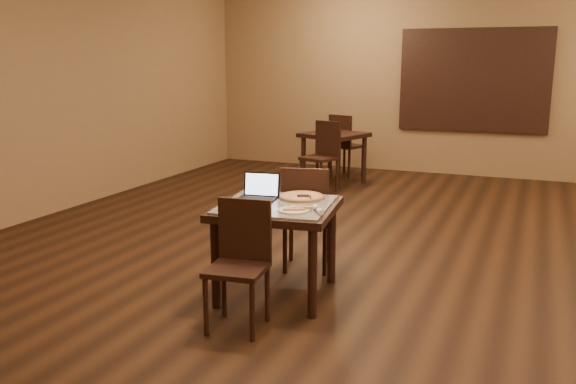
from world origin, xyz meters
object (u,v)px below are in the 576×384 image
at_px(chair_main_near, 241,256).
at_px(other_table_b_chair_far, 344,142).
at_px(pizza_pan, 302,198).
at_px(other_table_b_chair_near, 323,152).
at_px(other_table_b, 334,141).
at_px(chair_main_far, 306,213).
at_px(laptop, 259,192).
at_px(tiled_table, 277,216).

distance_m(chair_main_near, other_table_b_chair_far, 5.85).
height_order(pizza_pan, other_table_b_chair_near, other_table_b_chair_near).
height_order(pizza_pan, other_table_b_chair_far, other_table_b_chair_far).
bearing_deg(other_table_b, pizza_pan, -56.06).
relative_size(chair_main_far, laptop, 2.92).
relative_size(laptop, pizza_pan, 0.87).
relative_size(chair_main_near, pizza_pan, 2.40).
bearing_deg(tiled_table, other_table_b_chair_near, 96.30).
bearing_deg(tiled_table, other_table_b_chair_far, 93.77).
height_order(tiled_table, laptop, laptop).
distance_m(tiled_table, other_table_b_chair_near, 4.07).
bearing_deg(tiled_table, chair_main_far, 80.43).
bearing_deg(pizza_pan, laptop, -156.16).
bearing_deg(chair_main_far, tiled_table, 74.91).
height_order(pizza_pan, other_table_b, other_table_b).
relative_size(tiled_table, other_table_b, 0.98).
height_order(tiled_table, other_table_b_chair_far, other_table_b_chair_far).
xyz_separation_m(chair_main_near, other_table_b_chair_far, (-1.04, 5.75, 0.06)).
bearing_deg(pizza_pan, tiled_table, -116.57).
distance_m(chair_main_near, other_table_b_chair_near, 4.67).
distance_m(tiled_table, other_table_b_chair_far, 5.24).
relative_size(pizza_pan, other_table_b_chair_far, 0.38).
xyz_separation_m(chair_main_far, pizza_pan, (0.10, -0.38, 0.22)).
height_order(other_table_b_chair_near, other_table_b_chair_far, same).
relative_size(other_table_b_chair_near, other_table_b_chair_far, 1.00).
bearing_deg(laptop, chair_main_far, 59.17).
distance_m(tiled_table, chair_main_near, 0.64).
distance_m(tiled_table, pizza_pan, 0.29).
bearing_deg(pizza_pan, other_table_b, 104.82).
xyz_separation_m(other_table_b_chair_near, other_table_b_chair_far, (-0.06, 1.19, 0.00)).
distance_m(laptop, other_table_b, 4.52).
relative_size(laptop, other_table_b, 0.31).
bearing_deg(chair_main_near, chair_main_far, 81.72).
height_order(chair_main_near, other_table_b_chair_near, other_table_b_chair_near).
bearing_deg(chair_main_near, laptop, 97.89).
height_order(tiled_table, other_table_b_chair_near, other_table_b_chair_near).
height_order(chair_main_far, other_table_b_chair_far, other_table_b_chair_far).
bearing_deg(chair_main_near, other_table_b_chair_far, 93.28).
distance_m(pizza_pan, other_table_b_chair_near, 3.87).
relative_size(tiled_table, pizza_pan, 2.72).
bearing_deg(other_table_b_chair_near, other_table_b, 111.92).
xyz_separation_m(tiled_table, other_table_b, (-1.02, 4.54, -0.01)).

